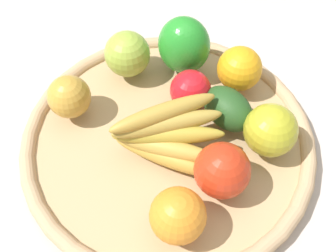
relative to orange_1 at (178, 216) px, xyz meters
The scene contains 12 objects.
ground_plane 0.17m from the orange_1, 39.40° to the left, with size 2.40×2.40×0.00m, color #BCABA3.
basket 0.16m from the orange_1, 39.40° to the left, with size 0.45×0.45×0.03m.
orange_1 is the anchor object (origin of this frame).
bell_pepper 0.29m from the orange_1, 31.98° to the left, with size 0.09×0.08×0.10m, color #248626.
apple_0 0.19m from the orange_1, 11.33° to the right, with size 0.08×0.08×0.08m, color #A6A024.
banana_bunch 0.12m from the orange_1, 41.38° to the left, with size 0.15×0.16×0.08m.
orange_0 0.27m from the orange_1, 12.63° to the left, with size 0.07×0.07×0.07m, color orange.
apple_1 0.30m from the orange_1, 50.31° to the left, with size 0.08×0.08×0.08m, color #92A93B.
apple_4 0.09m from the orange_1, ahead, with size 0.08×0.08×0.08m, color red.
apple_3 0.21m from the orange_1, 28.56° to the left, with size 0.06×0.06×0.06m, color red.
avocado 0.19m from the orange_1, 10.79° to the left, with size 0.09×0.06×0.06m, color #22471D.
apple_2 0.26m from the orange_1, 74.58° to the left, with size 0.07×0.07×0.07m, color #BD8A31.
Camera 1 is at (-0.30, -0.21, 0.55)m, focal length 44.18 mm.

